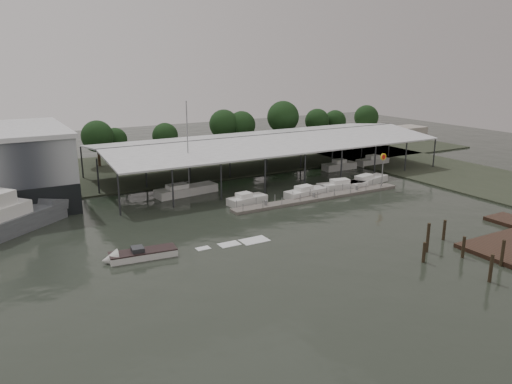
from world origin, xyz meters
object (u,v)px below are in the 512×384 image
white_sailboat (186,190)px  speedboat_underway (137,255)px  grey_trawler (4,220)px  shell_fuel_sign (383,164)px

white_sailboat → speedboat_underway: (-13.58, -20.47, -0.27)m
grey_trawler → speedboat_underway: bearing=-91.7°
grey_trawler → speedboat_underway: size_ratio=0.83×
shell_fuel_sign → speedboat_underway: (-41.42, -8.69, -3.53)m
grey_trawler → white_sailboat: bearing=-25.3°
grey_trawler → speedboat_underway: 18.69m
shell_fuel_sign → white_sailboat: 30.41m
grey_trawler → white_sailboat: (24.52, 5.38, -0.92)m
shell_fuel_sign → grey_trawler: grey_trawler is taller
white_sailboat → grey_trawler: bearing=-174.6°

